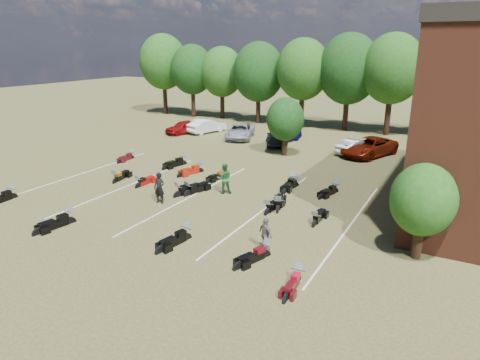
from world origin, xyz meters
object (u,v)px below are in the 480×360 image
Objects in this scene: person_black at (159,188)px; motorcycle_14 at (132,159)px; car_0 at (184,127)px; person_grey at (266,234)px; car_4 at (284,134)px; motorcycle_0 at (13,198)px; motorcycle_7 at (139,187)px; motorcycle_3 at (186,240)px; person_green at (224,179)px.

motorcycle_14 is (-8.75, 7.17, -0.96)m from person_black.
person_grey is (19.31, -20.45, 0.11)m from car_0.
motorcycle_14 is (-8.64, -12.25, -0.71)m from car_4.
motorcycle_7 is (5.42, 5.43, 0.00)m from motorcycle_0.
motorcycle_14 is (2.34, -10.71, -0.70)m from car_0.
person_grey reaches higher than motorcycle_7.
car_0 reaches higher than motorcycle_7.
person_black is 0.82× the size of motorcycle_3.
motorcycle_0 is (-16.81, -1.18, -0.81)m from person_grey.
person_green is (2.49, 3.43, 0.02)m from person_black.
car_4 is at bearing -114.49° from person_green.
motorcycle_0 is 1.13× the size of motorcycle_14.
motorcycle_0 is (-8.48, -23.16, -0.71)m from car_4.
car_4 is at bearing 25.00° from car_0.
motorcycle_0 is (-11.08, -7.17, -0.98)m from person_green.
motorcycle_3 is 16.84m from motorcycle_14.
person_black is 8.61m from person_grey.
person_green reaches higher than person_black.
car_4 is 23.51m from person_grey.
car_4 is 1.97× the size of motorcycle_7.
car_4 is at bearing -37.90° from person_grey.
motorcycle_7 is at bearing -16.67° from person_green.
person_green is at bearing -21.97° from motorcycle_14.
person_grey is at bearing 161.13° from motorcycle_7.
car_4 reaches higher than motorcycle_3.
person_grey reaches higher than car_0.
car_4 is at bearing 110.00° from motorcycle_3.
person_grey is 0.69× the size of motorcycle_3.
person_black is (11.09, -17.88, 0.25)m from car_0.
person_black is 0.82× the size of motorcycle_0.
motorcycle_14 is at bearing -42.90° from motorcycle_7.
motorcycle_0 is at bearing -0.80° from person_green.
person_black reaches higher than car_0.
motorcycle_0 is at bearing -95.54° from car_4.
car_0 is 21.04m from person_black.
motorcycle_7 is (-5.66, -1.73, -0.98)m from person_green.
car_4 is at bearing 65.10° from motorcycle_0.
car_4 reaches higher than motorcycle_0.
motorcycle_7 is at bearing -46.93° from car_0.
motorcycle_3 is (4.34, -3.43, -0.96)m from person_black.
motorcycle_14 is at bearing 149.98° from motorcycle_3.
motorcycle_3 is 9.09m from motorcycle_7.
person_black is 4.23m from person_green.
person_grey is 0.69× the size of motorcycle_0.
motorcycle_7 is 7.81m from motorcycle_14.
motorcycle_3 is (12.93, 0.31, 0.00)m from motorcycle_0.
person_grey reaches higher than motorcycle_14.
person_grey is (8.22, -2.56, -0.15)m from person_black.
motorcycle_3 is (4.45, -22.85, -0.71)m from car_4.
car_0 is 11.09m from car_4.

